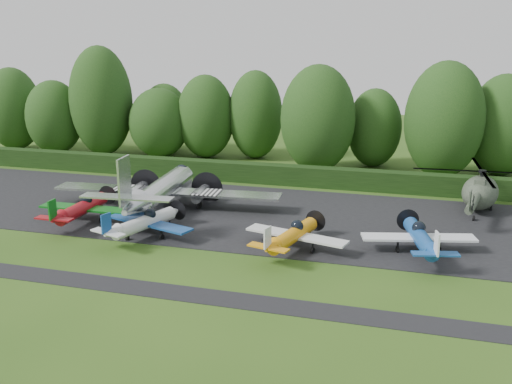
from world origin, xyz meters
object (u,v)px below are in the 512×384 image
(light_plane_blue, at_px, (421,237))
(helicopter, at_px, (480,190))
(light_plane_red, at_px, (82,208))
(light_plane_orange, at_px, (293,235))
(light_plane_white, at_px, (144,222))
(transport_plane, at_px, (161,191))

(light_plane_blue, bearing_deg, helicopter, 81.52)
(light_plane_red, relative_size, light_plane_orange, 1.05)
(light_plane_orange, xyz_separation_m, helicopter, (13.57, 13.68, 0.77))
(light_plane_white, relative_size, helicopter, 0.59)
(light_plane_blue, bearing_deg, light_plane_red, -165.86)
(light_plane_white, bearing_deg, light_plane_blue, -11.77)
(transport_plane, xyz_separation_m, helicopter, (26.59, 7.44, 0.15))
(light_plane_orange, height_order, light_plane_blue, light_plane_blue)
(transport_plane, distance_m, light_plane_orange, 14.46)
(transport_plane, relative_size, light_plane_blue, 2.46)
(transport_plane, height_order, light_plane_red, transport_plane)
(light_plane_white, distance_m, helicopter, 28.60)
(transport_plane, distance_m, light_plane_red, 6.73)
(transport_plane, height_order, light_plane_orange, transport_plane)
(light_plane_red, xyz_separation_m, light_plane_white, (6.49, -1.87, -0.07))
(light_plane_blue, xyz_separation_m, helicopter, (4.88, 11.92, 0.72))
(light_plane_white, xyz_separation_m, light_plane_blue, (20.08, 2.03, 0.05))
(light_plane_orange, height_order, helicopter, helicopter)
(transport_plane, xyz_separation_m, light_plane_orange, (13.03, -6.24, -0.62))
(light_plane_blue, relative_size, helicopter, 0.62)
(light_plane_white, height_order, light_plane_blue, light_plane_blue)
(helicopter, bearing_deg, light_plane_red, -170.59)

